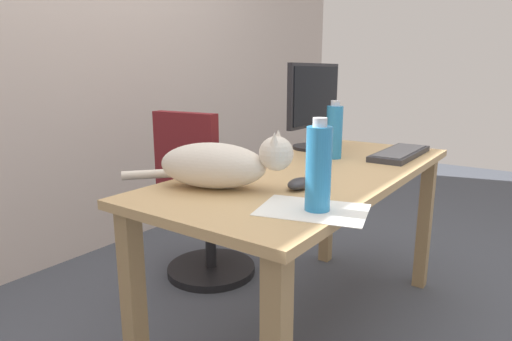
{
  "coord_description": "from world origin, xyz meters",
  "views": [
    {
      "loc": [
        -1.5,
        -0.78,
        1.1
      ],
      "look_at": [
        -0.37,
        0.02,
        0.78
      ],
      "focal_mm": 30.4,
      "sensor_mm": 36.0,
      "label": 1
    }
  ],
  "objects_px": {
    "office_chair": "(204,209)",
    "computer_mouse": "(299,184)",
    "keyboard": "(400,153)",
    "monitor": "(314,103)",
    "cat": "(219,164)",
    "water_bottle": "(318,168)",
    "spray_bottle": "(334,132)"
  },
  "relations": [
    {
      "from": "cat",
      "to": "water_bottle",
      "type": "height_order",
      "value": "water_bottle"
    },
    {
      "from": "keyboard",
      "to": "cat",
      "type": "distance_m",
      "value": 0.95
    },
    {
      "from": "computer_mouse",
      "to": "spray_bottle",
      "type": "xyz_separation_m",
      "value": [
        0.54,
        0.14,
        0.1
      ]
    },
    {
      "from": "keyboard",
      "to": "water_bottle",
      "type": "xyz_separation_m",
      "value": [
        -0.92,
        -0.06,
        0.11
      ]
    },
    {
      "from": "cat",
      "to": "office_chair",
      "type": "bearing_deg",
      "value": 46.32
    },
    {
      "from": "water_bottle",
      "to": "monitor",
      "type": "bearing_deg",
      "value": 28.75
    },
    {
      "from": "office_chair",
      "to": "spray_bottle",
      "type": "bearing_deg",
      "value": -79.93
    },
    {
      "from": "monitor",
      "to": "water_bottle",
      "type": "height_order",
      "value": "monitor"
    },
    {
      "from": "computer_mouse",
      "to": "spray_bottle",
      "type": "distance_m",
      "value": 0.57
    },
    {
      "from": "spray_bottle",
      "to": "monitor",
      "type": "bearing_deg",
      "value": 49.5
    },
    {
      "from": "office_chair",
      "to": "water_bottle",
      "type": "xyz_separation_m",
      "value": [
        -0.59,
        -0.96,
        0.45
      ]
    },
    {
      "from": "cat",
      "to": "keyboard",
      "type": "bearing_deg",
      "value": -19.33
    },
    {
      "from": "monitor",
      "to": "computer_mouse",
      "type": "height_order",
      "value": "monitor"
    },
    {
      "from": "monitor",
      "to": "cat",
      "type": "distance_m",
      "value": 0.86
    },
    {
      "from": "monitor",
      "to": "water_bottle",
      "type": "relative_size",
      "value": 1.86
    },
    {
      "from": "monitor",
      "to": "water_bottle",
      "type": "xyz_separation_m",
      "value": [
        -0.87,
        -0.48,
        -0.11
      ]
    },
    {
      "from": "computer_mouse",
      "to": "keyboard",
      "type": "bearing_deg",
      "value": -6.96
    },
    {
      "from": "cat",
      "to": "computer_mouse",
      "type": "xyz_separation_m",
      "value": [
        0.14,
        -0.22,
        -0.06
      ]
    },
    {
      "from": "office_chair",
      "to": "keyboard",
      "type": "relative_size",
      "value": 2.06
    },
    {
      "from": "office_chair",
      "to": "computer_mouse",
      "type": "relative_size",
      "value": 8.23
    },
    {
      "from": "monitor",
      "to": "cat",
      "type": "height_order",
      "value": "monitor"
    },
    {
      "from": "monitor",
      "to": "cat",
      "type": "relative_size",
      "value": 0.83
    },
    {
      "from": "cat",
      "to": "computer_mouse",
      "type": "relative_size",
      "value": 5.28
    },
    {
      "from": "cat",
      "to": "spray_bottle",
      "type": "relative_size",
      "value": 2.28
    },
    {
      "from": "monitor",
      "to": "cat",
      "type": "xyz_separation_m",
      "value": [
        -0.84,
        -0.1,
        -0.15
      ]
    },
    {
      "from": "cat",
      "to": "spray_bottle",
      "type": "distance_m",
      "value": 0.69
    },
    {
      "from": "monitor",
      "to": "computer_mouse",
      "type": "bearing_deg",
      "value": -155.23
    },
    {
      "from": "water_bottle",
      "to": "spray_bottle",
      "type": "height_order",
      "value": "water_bottle"
    },
    {
      "from": "keyboard",
      "to": "computer_mouse",
      "type": "xyz_separation_m",
      "value": [
        -0.76,
        0.09,
        0.0
      ]
    },
    {
      "from": "cat",
      "to": "computer_mouse",
      "type": "height_order",
      "value": "cat"
    },
    {
      "from": "keyboard",
      "to": "monitor",
      "type": "bearing_deg",
      "value": 97.82
    },
    {
      "from": "spray_bottle",
      "to": "cat",
      "type": "bearing_deg",
      "value": 172.76
    }
  ]
}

